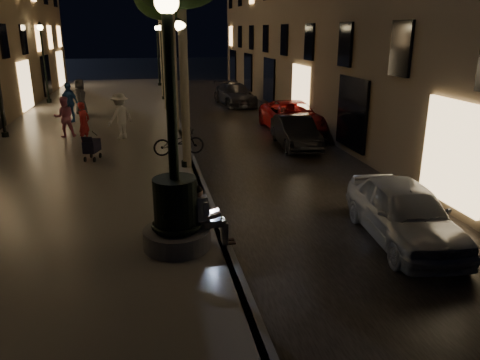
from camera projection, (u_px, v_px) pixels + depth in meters
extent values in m
plane|color=black|center=(179.00, 130.00, 22.17)|extent=(120.00, 120.00, 0.00)
cube|color=black|center=(241.00, 127.00, 22.73)|extent=(6.00, 45.00, 0.02)
cube|color=slate|center=(92.00, 131.00, 21.39)|extent=(8.00, 45.00, 0.20)
cube|color=#59595B|center=(179.00, 128.00, 22.14)|extent=(0.25, 45.00, 0.20)
cylinder|color=#59595B|center=(177.00, 238.00, 9.73)|extent=(1.40, 1.40, 0.40)
cylinder|color=black|center=(176.00, 204.00, 9.50)|extent=(0.90, 0.90, 1.10)
torus|color=black|center=(177.00, 225.00, 9.64)|extent=(1.04, 1.04, 0.10)
torus|color=black|center=(175.00, 186.00, 9.38)|extent=(0.89, 0.89, 0.09)
cylinder|color=black|center=(171.00, 98.00, 8.84)|extent=(0.20, 0.20, 3.20)
sphere|color=#FFD88C|center=(166.00, 2.00, 8.32)|extent=(0.44, 0.44, 0.44)
cube|color=gray|center=(203.00, 223.00, 9.74)|extent=(0.35, 0.23, 0.18)
cube|color=silver|center=(200.00, 209.00, 9.63)|extent=(0.44, 0.25, 0.55)
sphere|color=tan|center=(198.00, 192.00, 9.52)|extent=(0.20, 0.20, 0.20)
sphere|color=black|center=(197.00, 190.00, 9.50)|extent=(0.20, 0.20, 0.20)
cube|color=gray|center=(215.00, 224.00, 9.71)|extent=(0.45, 0.13, 0.14)
cube|color=gray|center=(214.00, 221.00, 9.87)|extent=(0.45, 0.13, 0.14)
cube|color=gray|center=(225.00, 234.00, 9.82)|extent=(0.13, 0.12, 0.49)
cube|color=gray|center=(224.00, 230.00, 9.98)|extent=(0.13, 0.12, 0.49)
cube|color=black|center=(230.00, 243.00, 9.91)|extent=(0.25, 0.10, 0.03)
cube|color=black|center=(228.00, 240.00, 10.07)|extent=(0.25, 0.10, 0.03)
cube|color=black|center=(215.00, 219.00, 9.77)|extent=(0.23, 0.32, 0.02)
cube|color=black|center=(208.00, 215.00, 9.71)|extent=(0.08, 0.32, 0.21)
cube|color=#A4B7EA|center=(208.00, 214.00, 9.71)|extent=(0.06, 0.29, 0.18)
cylinder|color=#6B604C|center=(185.00, 90.00, 14.76)|extent=(0.28, 0.28, 5.00)
cylinder|color=#6B604C|center=(174.00, 72.00, 20.36)|extent=(0.28, 0.28, 5.10)
cylinder|color=#6B604C|center=(165.00, 65.00, 25.97)|extent=(0.28, 0.28, 4.90)
cylinder|color=#6B604C|center=(162.00, 56.00, 31.53)|extent=(0.28, 0.28, 5.20)
cylinder|color=black|center=(186.00, 164.00, 15.49)|extent=(0.28, 0.28, 0.20)
cylinder|color=black|center=(183.00, 100.00, 14.85)|extent=(0.12, 0.12, 4.40)
sphere|color=#FFD88C|center=(181.00, 25.00, 14.15)|extent=(0.36, 0.36, 0.36)
cone|color=black|center=(180.00, 17.00, 14.08)|extent=(0.30, 0.30, 0.22)
cylinder|color=black|center=(171.00, 120.00, 22.96)|extent=(0.28, 0.28, 0.20)
cylinder|color=black|center=(169.00, 76.00, 22.31)|extent=(0.12, 0.12, 4.40)
sphere|color=#FFD88C|center=(167.00, 27.00, 21.62)|extent=(0.36, 0.36, 0.36)
cone|color=black|center=(167.00, 21.00, 21.54)|extent=(0.30, 0.30, 0.22)
cylinder|color=black|center=(164.00, 98.00, 30.42)|extent=(0.28, 0.28, 0.20)
cylinder|color=black|center=(163.00, 65.00, 29.78)|extent=(0.12, 0.12, 4.40)
sphere|color=#FFD88C|center=(161.00, 27.00, 29.08)|extent=(0.36, 0.36, 0.36)
cone|color=black|center=(160.00, 23.00, 29.01)|extent=(0.30, 0.30, 0.22)
cylinder|color=black|center=(160.00, 84.00, 37.89)|extent=(0.28, 0.28, 0.20)
cylinder|color=black|center=(158.00, 58.00, 37.24)|extent=(0.12, 0.12, 4.40)
sphere|color=#FFD88C|center=(157.00, 28.00, 36.55)|extent=(0.36, 0.36, 0.36)
cone|color=black|center=(157.00, 25.00, 36.47)|extent=(0.30, 0.30, 0.22)
cylinder|color=black|center=(5.00, 135.00, 19.76)|extent=(0.28, 0.28, 0.20)
cylinder|color=black|center=(49.00, 101.00, 29.09)|extent=(0.28, 0.28, 0.20)
cylinder|color=black|center=(45.00, 66.00, 28.45)|extent=(0.12, 0.12, 4.40)
sphere|color=#FFD88C|center=(40.00, 27.00, 27.76)|extent=(0.36, 0.36, 0.36)
cone|color=black|center=(39.00, 23.00, 27.68)|extent=(0.30, 0.30, 0.22)
cube|color=black|center=(92.00, 146.00, 16.14)|extent=(0.58, 0.77, 0.41)
cube|color=black|center=(87.00, 140.00, 15.76)|extent=(0.39, 0.25, 0.27)
cylinder|color=black|center=(85.00, 159.00, 16.02)|extent=(0.09, 0.18, 0.18)
cylinder|color=black|center=(94.00, 160.00, 16.00)|extent=(0.09, 0.18, 0.18)
cylinder|color=black|center=(91.00, 155.00, 16.54)|extent=(0.09, 0.18, 0.18)
cylinder|color=black|center=(100.00, 155.00, 16.51)|extent=(0.09, 0.18, 0.18)
cylinder|color=black|center=(95.00, 133.00, 16.37)|extent=(0.14, 0.40, 0.25)
imported|color=#B3B8BC|center=(404.00, 212.00, 10.35)|extent=(1.98, 4.13, 1.36)
imported|color=black|center=(295.00, 132.00, 18.70)|extent=(1.54, 3.84, 1.24)
imported|color=maroon|center=(292.00, 117.00, 21.51)|extent=(2.51, 5.11, 1.40)
imported|color=#333339|center=(235.00, 94.00, 29.23)|extent=(2.30, 4.74, 1.33)
imported|color=red|center=(84.00, 123.00, 18.54)|extent=(0.63, 0.71, 1.62)
imported|color=pink|center=(64.00, 117.00, 19.55)|extent=(0.95, 0.82, 1.70)
imported|color=silver|center=(120.00, 116.00, 19.21)|extent=(1.36, 1.34, 1.88)
imported|color=#2A579A|center=(69.00, 102.00, 22.77)|extent=(1.16, 1.08, 1.91)
imported|color=#37363B|center=(80.00, 97.00, 24.47)|extent=(0.64, 0.95, 1.89)
imported|color=black|center=(179.00, 142.00, 16.83)|extent=(1.89, 0.84, 0.96)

